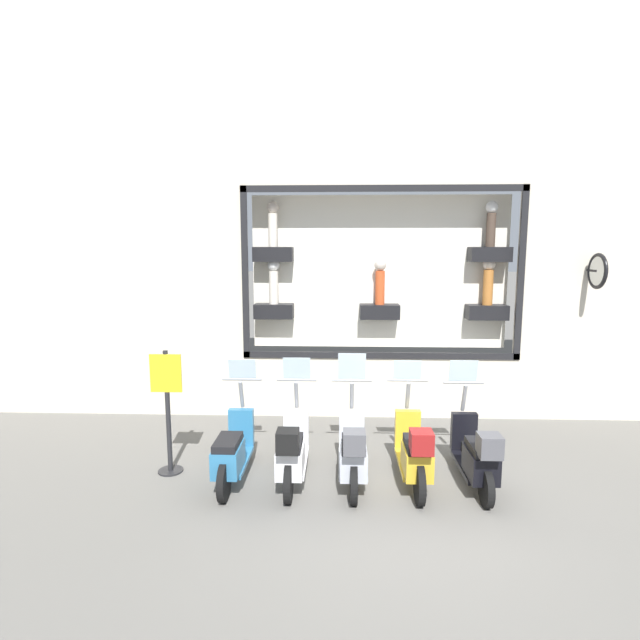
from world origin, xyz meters
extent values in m
plane|color=#66635E|center=(0.00, 0.00, 0.00)|extent=(120.00, 120.00, 0.00)
cube|color=beige|center=(3.60, 0.00, 0.58)|extent=(0.40, 5.22, 1.17)
cube|color=beige|center=(3.60, 0.00, 6.62)|extent=(0.40, 5.22, 4.50)
cube|color=black|center=(3.39, 0.00, 4.32)|extent=(0.04, 5.22, 0.12)
cube|color=black|center=(3.39, 0.00, 1.23)|extent=(0.04, 5.22, 0.12)
cube|color=black|center=(3.39, -2.55, 2.77)|extent=(0.04, 0.12, 3.21)
cube|color=black|center=(3.39, 2.55, 2.77)|extent=(0.04, 0.12, 3.21)
cube|color=white|center=(3.95, 0.00, 2.77)|extent=(0.04, 4.98, 2.97)
cube|color=black|center=(3.73, -2.06, 3.13)|extent=(0.36, 0.76, 0.28)
cylinder|color=#47382D|center=(3.73, -2.06, 3.58)|extent=(0.17, 0.17, 0.63)
sphere|color=white|center=(3.73, -2.06, 4.01)|extent=(0.23, 0.23, 0.23)
cube|color=black|center=(3.73, 2.06, 3.13)|extent=(0.36, 0.76, 0.28)
cylinder|color=silver|center=(3.73, 2.06, 3.58)|extent=(0.18, 0.18, 0.63)
sphere|color=beige|center=(3.73, 2.06, 4.01)|extent=(0.23, 0.23, 0.23)
cube|color=black|center=(3.73, -2.06, 2.02)|extent=(0.36, 0.76, 0.28)
cylinder|color=#B26B2D|center=(3.73, -2.06, 2.50)|extent=(0.19, 0.19, 0.67)
sphere|color=beige|center=(3.73, -2.06, 2.96)|extent=(0.24, 0.24, 0.24)
cube|color=black|center=(3.73, 0.00, 2.02)|extent=(0.36, 0.76, 0.28)
cylinder|color=#CC4C23|center=(3.73, 0.00, 2.49)|extent=(0.18, 0.18, 0.65)
sphere|color=beige|center=(3.73, 0.00, 2.93)|extent=(0.23, 0.23, 0.23)
cube|color=black|center=(3.73, 2.06, 2.02)|extent=(0.36, 0.76, 0.28)
cylinder|color=silver|center=(3.73, 2.06, 2.48)|extent=(0.18, 0.18, 0.64)
sphere|color=white|center=(3.73, 2.06, 2.92)|extent=(0.23, 0.23, 0.23)
cylinder|color=black|center=(3.23, -3.75, 2.85)|extent=(0.35, 0.05, 0.05)
torus|color=black|center=(3.05, -3.75, 2.85)|extent=(0.64, 0.07, 0.64)
cylinder|color=white|center=(3.05, -3.75, 2.85)|extent=(0.52, 0.03, 0.52)
cylinder|color=black|center=(1.41, -1.09, 0.24)|extent=(0.49, 0.09, 0.49)
cylinder|color=black|center=(0.10, -1.09, 0.24)|extent=(0.49, 0.09, 0.49)
cube|color=black|center=(0.76, -1.09, 0.23)|extent=(1.02, 0.38, 0.06)
cube|color=black|center=(0.38, -1.09, 0.44)|extent=(0.61, 0.35, 0.36)
cube|color=black|center=(0.38, -1.09, 0.67)|extent=(0.58, 0.31, 0.10)
cube|color=black|center=(1.30, -1.09, 0.54)|extent=(0.12, 0.37, 0.56)
cylinder|color=gray|center=(1.37, -1.09, 1.03)|extent=(0.20, 0.06, 0.45)
cylinder|color=gray|center=(1.44, -1.09, 1.25)|extent=(0.04, 0.60, 0.04)
cube|color=silver|center=(1.48, -1.09, 1.42)|extent=(0.09, 0.42, 0.34)
cube|color=#4C4C51|center=(0.05, -1.09, 0.83)|extent=(0.28, 0.28, 0.28)
cylinder|color=black|center=(1.39, -0.25, 0.27)|extent=(0.55, 0.09, 0.55)
cylinder|color=black|center=(0.13, -0.25, 0.27)|extent=(0.55, 0.09, 0.55)
cube|color=gold|center=(0.76, -0.25, 0.26)|extent=(1.02, 0.39, 0.06)
cube|color=gold|center=(0.38, -0.25, 0.47)|extent=(0.61, 0.35, 0.36)
cube|color=black|center=(0.38, -0.25, 0.70)|extent=(0.58, 0.31, 0.10)
cube|color=gold|center=(1.30, -0.25, 0.57)|extent=(0.12, 0.37, 0.56)
cylinder|color=gray|center=(1.37, -0.25, 1.06)|extent=(0.20, 0.06, 0.45)
cylinder|color=gray|center=(1.44, -0.25, 1.28)|extent=(0.04, 0.60, 0.04)
cube|color=silver|center=(1.48, -0.25, 1.43)|extent=(0.08, 0.42, 0.30)
cube|color=maroon|center=(0.07, -0.25, 0.86)|extent=(0.28, 0.28, 0.28)
cylinder|color=black|center=(1.40, 0.59, 0.26)|extent=(0.52, 0.09, 0.52)
cylinder|color=black|center=(0.12, 0.59, 0.26)|extent=(0.52, 0.09, 0.52)
cube|color=#B7BCC6|center=(0.76, 0.59, 0.25)|extent=(1.02, 0.39, 0.06)
cube|color=#B7BCC6|center=(0.38, 0.59, 0.46)|extent=(0.61, 0.35, 0.36)
cube|color=black|center=(0.38, 0.59, 0.69)|extent=(0.58, 0.31, 0.10)
cube|color=#B7BCC6|center=(1.30, 0.59, 0.56)|extent=(0.12, 0.37, 0.56)
cylinder|color=gray|center=(1.37, 0.59, 1.05)|extent=(0.20, 0.06, 0.45)
cylinder|color=gray|center=(1.44, 0.59, 1.27)|extent=(0.04, 0.60, 0.04)
cube|color=silver|center=(1.48, 0.59, 1.48)|extent=(0.10, 0.42, 0.41)
cube|color=#4C4C51|center=(0.07, 0.59, 0.85)|extent=(0.28, 0.28, 0.28)
cylinder|color=black|center=(1.40, 1.43, 0.26)|extent=(0.52, 0.09, 0.52)
cylinder|color=black|center=(0.12, 1.43, 0.26)|extent=(0.52, 0.09, 0.52)
cube|color=silver|center=(0.76, 1.43, 0.25)|extent=(1.02, 0.38, 0.06)
cube|color=silver|center=(0.38, 1.43, 0.46)|extent=(0.61, 0.35, 0.36)
cube|color=black|center=(0.38, 1.43, 0.69)|extent=(0.58, 0.31, 0.10)
cube|color=silver|center=(1.30, 1.43, 0.56)|extent=(0.12, 0.37, 0.56)
cylinder|color=gray|center=(1.37, 1.43, 1.05)|extent=(0.20, 0.06, 0.45)
cylinder|color=gray|center=(1.44, 1.43, 1.27)|extent=(0.04, 0.60, 0.04)
cube|color=silver|center=(1.48, 1.43, 1.44)|extent=(0.09, 0.42, 0.34)
cube|color=black|center=(0.07, 1.43, 0.85)|extent=(0.28, 0.28, 0.28)
cylinder|color=black|center=(1.40, 2.26, 0.26)|extent=(0.52, 0.09, 0.52)
cylinder|color=black|center=(0.12, 2.26, 0.26)|extent=(0.52, 0.09, 0.52)
cube|color=teal|center=(0.76, 2.26, 0.25)|extent=(1.02, 0.38, 0.06)
cube|color=teal|center=(0.38, 2.26, 0.46)|extent=(0.61, 0.35, 0.36)
cube|color=black|center=(0.38, 2.26, 0.69)|extent=(0.58, 0.31, 0.10)
cube|color=teal|center=(1.30, 2.26, 0.56)|extent=(0.12, 0.37, 0.56)
cylinder|color=gray|center=(1.37, 2.26, 1.05)|extent=(0.20, 0.06, 0.45)
cylinder|color=gray|center=(1.44, 2.26, 1.27)|extent=(0.04, 0.61, 0.04)
cube|color=silver|center=(1.48, 2.26, 1.42)|extent=(0.08, 0.42, 0.31)
cylinder|color=#232326|center=(0.93, 3.25, 0.01)|extent=(0.36, 0.36, 0.02)
cylinder|color=#232326|center=(0.93, 3.25, 0.91)|extent=(0.07, 0.07, 1.81)
cube|color=yellow|center=(0.91, 3.25, 1.49)|extent=(0.03, 0.45, 0.55)
camera|label=1|loc=(-5.90, 0.79, 3.28)|focal=28.00mm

